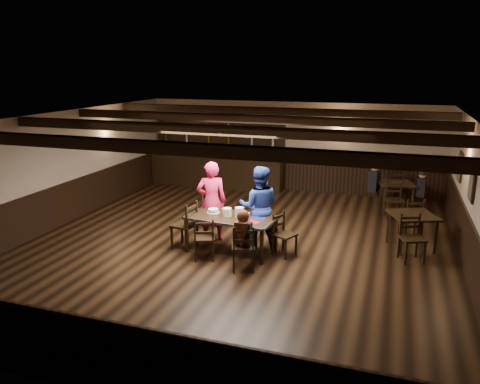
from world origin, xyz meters
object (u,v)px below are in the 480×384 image
(woman_pink, at_px, (212,201))
(man_blue, at_px, (259,207))
(cake, at_px, (213,211))
(chair_near_left, at_px, (204,236))
(bar_counter, at_px, (217,164))
(dining_table, at_px, (231,220))
(chair_near_right, at_px, (243,245))

(woman_pink, relative_size, man_blue, 1.02)
(man_blue, relative_size, cake, 6.49)
(chair_near_left, distance_m, woman_pink, 1.20)
(man_blue, bearing_deg, bar_counter, -72.29)
(dining_table, distance_m, chair_near_left, 0.73)
(woman_pink, distance_m, cake, 0.42)
(chair_near_right, relative_size, bar_counter, 0.20)
(man_blue, xyz_separation_m, cake, (-0.90, -0.34, -0.08))
(chair_near_right, distance_m, bar_counter, 6.54)
(chair_near_left, xyz_separation_m, cake, (-0.10, 0.75, 0.28))
(chair_near_left, xyz_separation_m, man_blue, (0.80, 1.09, 0.36))
(woman_pink, bearing_deg, chair_near_left, 81.63)
(man_blue, distance_m, cake, 0.97)
(chair_near_left, bearing_deg, cake, 97.72)
(dining_table, bearing_deg, woman_pink, 141.67)
(dining_table, height_order, woman_pink, woman_pink)
(dining_table, xyz_separation_m, woman_pink, (-0.63, 0.50, 0.20))
(chair_near_left, distance_m, cake, 0.80)
(bar_counter, bearing_deg, woman_pink, -70.13)
(dining_table, bearing_deg, chair_near_left, -119.39)
(cake, xyz_separation_m, bar_counter, (-1.83, 4.92, -0.06))
(man_blue, bearing_deg, dining_table, 33.24)
(bar_counter, bearing_deg, chair_near_left, -71.21)
(bar_counter, bearing_deg, chair_near_right, -64.49)
(cake, bearing_deg, woman_pink, 116.35)
(cake, bearing_deg, chair_near_left, -82.28)
(cake, bearing_deg, chair_near_right, -44.68)
(cake, relative_size, bar_counter, 0.06)
(chair_near_right, bearing_deg, woman_pink, 131.07)
(chair_near_right, height_order, cake, chair_near_right)
(dining_table, height_order, man_blue, man_blue)
(dining_table, relative_size, cake, 7.01)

